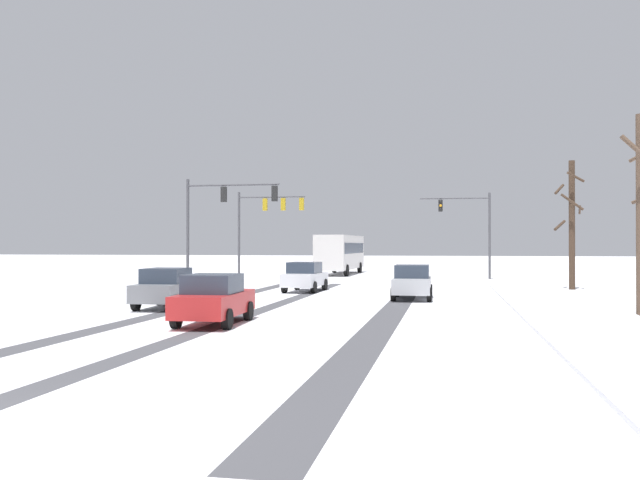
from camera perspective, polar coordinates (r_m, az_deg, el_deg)
The scene contains 14 objects.
ground_plane at distance 10.90m, azimuth -24.27°, elevation -13.97°, with size 300.00×300.00×0.00m, color white.
wheel_track_left_lane at distance 26.35m, azimuth -5.04°, elevation -5.99°, with size 0.75×36.41×0.01m, color #4C4C51.
wheel_track_right_lane at distance 27.41m, azimuth -11.59°, elevation -5.77°, with size 0.88×36.41×0.01m, color #4C4C51.
wheel_track_center at distance 25.44m, azimuth 6.10°, elevation -6.19°, with size 1.06×36.41×0.01m, color #4C4C51.
sidewalk_kerb_right at distance 24.13m, azimuth 21.67°, elevation -6.34°, with size 4.00×36.41×0.12m, color white.
traffic_signal_far_right at distance 51.78m, azimuth 12.70°, elevation 1.60°, with size 5.28×0.48×6.50m.
traffic_signal_near_left at distance 40.10m, azimuth -8.59°, elevation 2.54°, with size 5.76×0.43×6.50m.
traffic_signal_far_left at distance 49.63m, azimuth -4.70°, elevation 2.12°, with size 5.14×0.42×6.50m.
car_white_lead at distance 36.74m, azimuth -1.29°, elevation -3.14°, with size 1.98×4.18×1.62m.
car_silver_second at distance 31.81m, azimuth 7.87°, elevation -3.56°, with size 1.87×4.12×1.62m.
car_grey_third at distance 27.89m, azimuth -12.90°, elevation -4.00°, with size 2.02×4.19×1.62m.
car_red_fourth at distance 21.88m, azimuth -9.04°, elevation -4.99°, with size 1.97×4.17×1.62m.
bus_oncoming at distance 58.61m, azimuth 1.76°, elevation -0.98°, with size 2.86×11.05×3.38m.
bare_tree_sidewalk_far at distance 41.02m, azimuth 20.62°, elevation 1.46°, with size 1.69×1.77×7.41m.
Camera 1 is at (6.09, -8.68, 2.56)m, focal length 37.55 mm.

